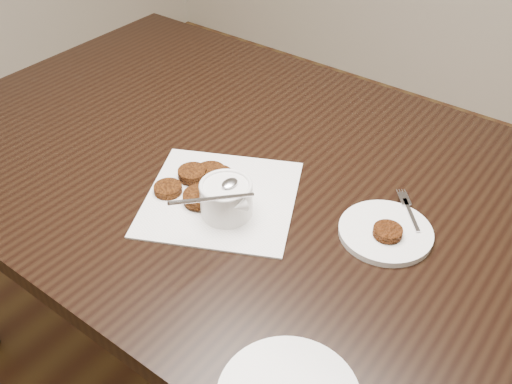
# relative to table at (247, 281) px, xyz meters

# --- Properties ---
(table) EXTENTS (1.54, 0.99, 0.75)m
(table) POSITION_rel_table_xyz_m (0.00, 0.00, 0.00)
(table) COLOR black
(table) RESTS_ON floor
(napkin) EXTENTS (0.39, 0.39, 0.00)m
(napkin) POSITION_rel_table_xyz_m (0.04, -0.13, 0.38)
(napkin) COLOR white
(napkin) RESTS_ON table
(sauce_ramekin) EXTENTS (0.13, 0.13, 0.14)m
(sauce_ramekin) POSITION_rel_table_xyz_m (0.08, -0.16, 0.45)
(sauce_ramekin) COLOR white
(sauce_ramekin) RESTS_ON napkin
(patty_cluster) EXTENTS (0.24, 0.24, 0.02)m
(patty_cluster) POSITION_rel_table_xyz_m (-0.02, -0.12, 0.39)
(patty_cluster) COLOR #6B340E
(patty_cluster) RESTS_ON napkin
(plate_with_patty) EXTENTS (0.25, 0.25, 0.03)m
(plate_with_patty) POSITION_rel_table_xyz_m (0.35, -0.02, 0.39)
(plate_with_patty) COLOR white
(plate_with_patty) RESTS_ON table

